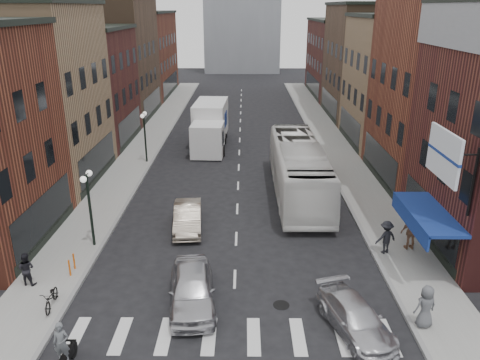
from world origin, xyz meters
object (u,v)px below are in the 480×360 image
object	(u,v)px
billboard_sign	(446,156)
ped_left_solo	(26,269)
streetlamp_far	(144,128)
transit_bus	(299,169)
bike_rack	(72,265)
ped_right_c	(426,306)
curb_car	(355,318)
sedan_left_far	(188,217)
streetlamp_near	(89,196)
ped_right_a	(386,237)
sedan_left_near	(192,289)
motorcycle_rider	(63,350)
box_truck	(210,126)
parked_bicycle	(51,298)
ped_right_b	(412,231)

from	to	relation	value
billboard_sign	ped_left_solo	world-z (taller)	billboard_sign
streetlamp_far	transit_bus	xyz separation A→B (m)	(11.41, -6.54, -1.12)
billboard_sign	bike_rack	bearing A→B (deg)	177.17
transit_bus	ped_right_c	distance (m)	14.37
curb_car	ped_right_c	distance (m)	2.73
streetlamp_far	sedan_left_far	world-z (taller)	streetlamp_far
billboard_sign	transit_bus	world-z (taller)	billboard_sign
streetlamp_near	streetlamp_far	size ratio (longest dim) A/B	1.00
streetlamp_far	ped_right_a	bearing A→B (deg)	-44.59
billboard_sign	sedan_left_near	size ratio (longest dim) A/B	0.80
bike_rack	sedan_left_far	distance (m)	6.91
transit_bus	motorcycle_rider	bearing A→B (deg)	-120.93
streetlamp_near	ped_right_c	bearing A→B (deg)	-23.66
sedan_left_far	curb_car	bearing A→B (deg)	-55.13
box_truck	ped_right_a	xyz separation A→B (m)	(10.14, -19.46, -0.88)
bike_rack	ped_right_c	bearing A→B (deg)	-14.16
parked_bicycle	ped_right_c	distance (m)	14.95
streetlamp_near	box_truck	size ratio (longest dim) A/B	0.46
ped_right_a	motorcycle_rider	bearing A→B (deg)	11.58
ped_left_solo	ped_right_b	size ratio (longest dim) A/B	0.79
transit_bus	sedan_left_far	world-z (taller)	transit_bus
streetlamp_near	sedan_left_near	size ratio (longest dim) A/B	0.89
ped_right_a	bike_rack	bearing A→B (deg)	-12.71
streetlamp_far	ped_right_c	world-z (taller)	streetlamp_far
bike_rack	streetlamp_far	bearing A→B (deg)	89.31
bike_rack	parked_bicycle	bearing A→B (deg)	-87.94
ped_right_b	streetlamp_far	bearing A→B (deg)	-48.58
motorcycle_rider	parked_bicycle	bearing A→B (deg)	116.95
streetlamp_far	bike_rack	bearing A→B (deg)	-90.69
sedan_left_near	ped_right_a	size ratio (longest dim) A/B	2.68
streetlamp_near	ped_right_b	size ratio (longest dim) A/B	2.10
billboard_sign	streetlamp_near	size ratio (longest dim) A/B	0.90
motorcycle_rider	bike_rack	bearing A→B (deg)	106.78
motorcycle_rider	billboard_sign	bearing A→B (deg)	20.43
sedan_left_far	streetlamp_far	bearing A→B (deg)	106.34
transit_bus	ped_right_a	xyz separation A→B (m)	(3.51, -8.17, -0.77)
box_truck	ped_right_b	bearing A→B (deg)	-55.89
streetlamp_near	transit_bus	xyz separation A→B (m)	(11.41, 7.46, -1.12)
box_truck	ped_right_a	world-z (taller)	box_truck
streetlamp_far	motorcycle_rider	bearing A→B (deg)	-85.75
streetlamp_near	transit_bus	world-z (taller)	streetlamp_near
billboard_sign	parked_bicycle	xyz separation A→B (m)	(-16.09, -1.89, -5.55)
curb_car	ped_right_b	size ratio (longest dim) A/B	2.17
transit_bus	sedan_left_near	size ratio (longest dim) A/B	2.77
streetlamp_far	bike_rack	world-z (taller)	streetlamp_far
sedan_left_near	motorcycle_rider	bearing A→B (deg)	-142.17
ped_left_solo	parked_bicycle	bearing A→B (deg)	143.67
sedan_left_near	parked_bicycle	world-z (taller)	sedan_left_near
parked_bicycle	ped_right_c	size ratio (longest dim) A/B	0.94
curb_car	bike_rack	bearing A→B (deg)	145.04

